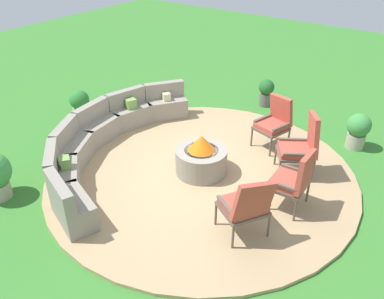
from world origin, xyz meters
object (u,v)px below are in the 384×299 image
(curved_stone_bench, at_px, (105,140))
(lounge_chair_front_right, at_px, (294,179))
(lounge_chair_front_left, at_px, (246,205))
(potted_plant_0, at_px, (80,104))
(lounge_chair_back_left, at_px, (302,145))
(potted_plant_3, at_px, (266,92))
(potted_plant_1, at_px, (358,129))
(fire_pit, at_px, (201,158))
(lounge_chair_back_right, at_px, (275,121))

(curved_stone_bench, bearing_deg, lounge_chair_front_right, -81.05)
(lounge_chair_front_left, relative_size, potted_plant_0, 1.53)
(lounge_chair_back_left, distance_m, potted_plant_3, 3.02)
(curved_stone_bench, xyz_separation_m, lounge_chair_back_left, (1.52, -3.27, 0.27))
(lounge_chair_front_right, distance_m, potted_plant_1, 2.60)
(fire_pit, bearing_deg, lounge_chair_front_left, -124.08)
(fire_pit, xyz_separation_m, lounge_chair_back_left, (0.97, -1.43, 0.29))
(lounge_chair_back_left, relative_size, potted_plant_1, 1.60)
(fire_pit, relative_size, curved_stone_bench, 0.21)
(lounge_chair_front_right, bearing_deg, lounge_chair_back_left, 13.44)
(fire_pit, distance_m, lounge_chair_back_right, 1.73)
(potted_plant_0, bearing_deg, curved_stone_bench, -116.26)
(fire_pit, xyz_separation_m, lounge_chair_back_right, (1.59, -0.62, 0.26))
(curved_stone_bench, height_order, lounge_chair_back_left, lounge_chair_back_left)
(lounge_chair_front_left, bearing_deg, lounge_chair_back_right, 48.13)
(potted_plant_0, xyz_separation_m, potted_plant_1, (2.33, -5.45, 0.03))
(fire_pit, relative_size, potted_plant_1, 1.25)
(lounge_chair_back_left, bearing_deg, potted_plant_0, 65.68)
(lounge_chair_back_right, bearing_deg, potted_plant_0, 33.88)
(lounge_chair_back_right, distance_m, potted_plant_0, 4.33)
(fire_pit, bearing_deg, lounge_chair_back_right, -21.38)
(fire_pit, xyz_separation_m, potted_plant_3, (3.35, 0.41, 0.02))
(lounge_chair_front_right, xyz_separation_m, potted_plant_3, (3.34, 2.12, -0.24))
(lounge_chair_front_left, relative_size, potted_plant_3, 1.58)
(lounge_chair_back_left, distance_m, lounge_chair_back_right, 1.02)
(lounge_chair_back_left, height_order, potted_plant_0, lounge_chair_back_left)
(lounge_chair_back_right, relative_size, potted_plant_3, 1.57)
(potted_plant_0, relative_size, potted_plant_1, 0.93)
(fire_pit, bearing_deg, potted_plant_3, 7.06)
(potted_plant_0, distance_m, potted_plant_1, 5.92)
(fire_pit, bearing_deg, curved_stone_bench, 106.86)
(potted_plant_0, bearing_deg, lounge_chair_back_left, -81.83)
(lounge_chair_front_left, height_order, lounge_chair_back_left, lounge_chair_back_left)
(potted_plant_1, bearing_deg, lounge_chair_back_right, 126.69)
(fire_pit, bearing_deg, potted_plant_0, 85.74)
(curved_stone_bench, distance_m, potted_plant_1, 4.92)
(lounge_chair_front_right, height_order, potted_plant_0, lounge_chair_front_right)
(lounge_chair_front_right, height_order, potted_plant_1, lounge_chair_front_right)
(curved_stone_bench, distance_m, lounge_chair_front_right, 3.60)
(curved_stone_bench, bearing_deg, potted_plant_1, -50.34)
(lounge_chair_back_right, xyz_separation_m, potted_plant_3, (1.75, 1.04, -0.24))
(lounge_chair_front_right, bearing_deg, curved_stone_bench, 96.30)
(lounge_chair_back_right, relative_size, potted_plant_0, 1.52)
(potted_plant_1, xyz_separation_m, potted_plant_3, (0.76, 2.37, -0.04))
(lounge_chair_back_left, bearing_deg, potted_plant_3, 5.32)
(lounge_chair_back_left, bearing_deg, lounge_chair_back_right, 19.67)
(potted_plant_3, bearing_deg, potted_plant_1, -107.80)
(lounge_chair_front_left, relative_size, potted_plant_1, 1.42)
(curved_stone_bench, height_order, lounge_chair_front_left, lounge_chair_front_left)
(lounge_chair_back_right, height_order, potted_plant_1, lounge_chair_back_right)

